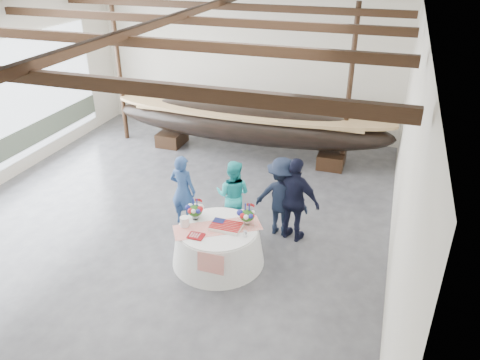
% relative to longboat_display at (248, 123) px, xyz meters
% --- Properties ---
extents(floor, '(10.00, 12.00, 0.01)m').
position_rel_longboat_display_xyz_m(floor, '(-0.68, -4.05, -1.01)').
color(floor, '#3D3D42').
rests_on(floor, ground).
extents(wall_back, '(10.00, 0.02, 4.50)m').
position_rel_longboat_display_xyz_m(wall_back, '(-0.68, 1.95, 1.24)').
color(wall_back, silver).
rests_on(wall_back, ground).
extents(wall_right, '(0.02, 12.00, 4.50)m').
position_rel_longboat_display_xyz_m(wall_right, '(4.32, -4.05, 1.24)').
color(wall_right, silver).
rests_on(wall_right, ground).
extents(ceiling, '(10.00, 12.00, 0.01)m').
position_rel_longboat_display_xyz_m(ceiling, '(-0.68, -4.05, 3.49)').
color(ceiling, white).
rests_on(ceiling, wall_back).
extents(pavilion_structure, '(9.80, 11.76, 4.50)m').
position_rel_longboat_display_xyz_m(pavilion_structure, '(-0.68, -3.33, 2.99)').
color(pavilion_structure, black).
rests_on(pavilion_structure, ground).
extents(open_bay, '(0.03, 7.00, 3.20)m').
position_rel_longboat_display_xyz_m(open_bay, '(-5.62, -3.05, 0.82)').
color(open_bay, silver).
rests_on(open_bay, ground).
extents(longboat_display, '(8.45, 1.69, 1.58)m').
position_rel_longboat_display_xyz_m(longboat_display, '(0.00, 0.00, 0.00)').
color(longboat_display, black).
rests_on(longboat_display, ground).
extents(banquet_table, '(1.86, 1.86, 0.80)m').
position_rel_longboat_display_xyz_m(banquet_table, '(1.03, -5.25, -0.61)').
color(banquet_table, silver).
rests_on(banquet_table, ground).
extents(tabletop_items, '(1.75, 1.37, 0.40)m').
position_rel_longboat_display_xyz_m(tabletop_items, '(0.97, -5.09, -0.06)').
color(tabletop_items, red).
rests_on(tabletop_items, banquet_table).
extents(guest_woman_blue, '(0.65, 0.46, 1.69)m').
position_rel_longboat_display_xyz_m(guest_woman_blue, '(-0.22, -4.15, -0.17)').
color(guest_woman_blue, navy).
rests_on(guest_woman_blue, ground).
extents(guest_woman_teal, '(0.81, 0.64, 1.63)m').
position_rel_longboat_display_xyz_m(guest_woman_teal, '(0.89, -3.92, -0.20)').
color(guest_woman_teal, '#22AEB0').
rests_on(guest_woman_teal, ground).
extents(guest_man_left, '(1.19, 0.71, 1.81)m').
position_rel_longboat_display_xyz_m(guest_man_left, '(1.96, -3.82, -0.11)').
color(guest_man_left, black).
rests_on(guest_man_left, ground).
extents(guest_man_right, '(1.20, 0.76, 1.91)m').
position_rel_longboat_display_xyz_m(guest_man_right, '(2.29, -3.97, -0.06)').
color(guest_man_right, black).
rests_on(guest_man_right, ground).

